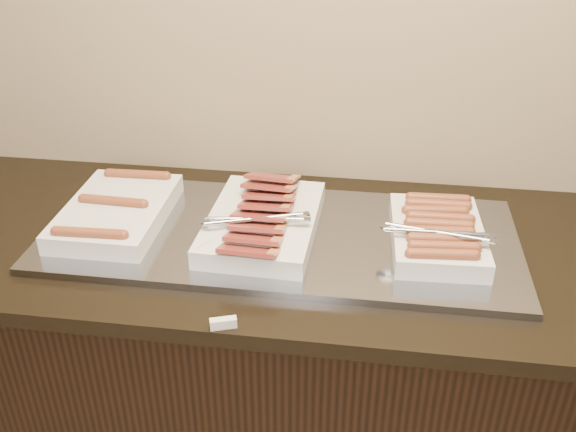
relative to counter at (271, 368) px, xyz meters
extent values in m
cube|color=#9E896B|center=(0.00, 0.37, 0.95)|extent=(6.00, 0.05, 2.80)
cube|color=black|center=(0.00, 0.00, -0.02)|extent=(2.00, 0.70, 0.86)
cube|color=black|center=(0.00, 0.00, 0.43)|extent=(2.06, 0.76, 0.04)
cube|color=gray|center=(0.03, 0.00, 0.46)|extent=(1.20, 0.50, 0.02)
cube|color=silver|center=(-0.40, 0.00, 0.49)|extent=(0.25, 0.38, 0.05)
cylinder|color=brown|center=(-0.40, -0.16, 0.52)|extent=(0.17, 0.03, 0.03)
cylinder|color=brown|center=(-0.41, 0.00, 0.52)|extent=(0.17, 0.03, 0.03)
cylinder|color=brown|center=(-0.40, 0.16, 0.52)|extent=(0.17, 0.03, 0.03)
cube|color=silver|center=(-0.01, 0.00, 0.49)|extent=(0.28, 0.41, 0.05)
cube|color=brown|center=(-0.02, -0.17, 0.52)|extent=(0.14, 0.10, 0.04)
cube|color=brown|center=(-0.01, -0.12, 0.52)|extent=(0.14, 0.10, 0.04)
cube|color=brown|center=(-0.01, -0.07, 0.52)|extent=(0.13, 0.09, 0.04)
cube|color=brown|center=(-0.02, -0.02, 0.53)|extent=(0.13, 0.09, 0.04)
cube|color=brown|center=(-0.01, 0.02, 0.53)|extent=(0.13, 0.09, 0.04)
cube|color=brown|center=(-0.01, 0.07, 0.53)|extent=(0.14, 0.09, 0.04)
cube|color=brown|center=(-0.02, 0.12, 0.54)|extent=(0.14, 0.10, 0.04)
cube|color=brown|center=(-0.02, 0.17, 0.54)|extent=(0.14, 0.10, 0.04)
cube|color=silver|center=(0.42, 0.00, 0.49)|extent=(0.23, 0.34, 0.05)
cylinder|color=brown|center=(0.42, -0.13, 0.52)|extent=(0.15, 0.04, 0.03)
cylinder|color=brown|center=(0.43, -0.10, 0.52)|extent=(0.15, 0.04, 0.03)
cylinder|color=brown|center=(0.43, -0.07, 0.52)|extent=(0.15, 0.04, 0.03)
cylinder|color=brown|center=(0.42, -0.03, 0.52)|extent=(0.15, 0.04, 0.03)
cylinder|color=brown|center=(0.42, 0.00, 0.52)|extent=(0.15, 0.03, 0.03)
cylinder|color=brown|center=(0.43, 0.03, 0.52)|extent=(0.15, 0.03, 0.03)
cylinder|color=brown|center=(0.42, 0.07, 0.52)|extent=(0.15, 0.04, 0.03)
cylinder|color=brown|center=(0.43, 0.10, 0.52)|extent=(0.15, 0.03, 0.03)
cylinder|color=brown|center=(0.43, 0.13, 0.52)|extent=(0.15, 0.03, 0.03)
cube|color=silver|center=(-0.04, -0.36, 0.46)|extent=(0.06, 0.03, 0.02)
camera|label=1|loc=(0.24, -1.38, 1.33)|focal=40.00mm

